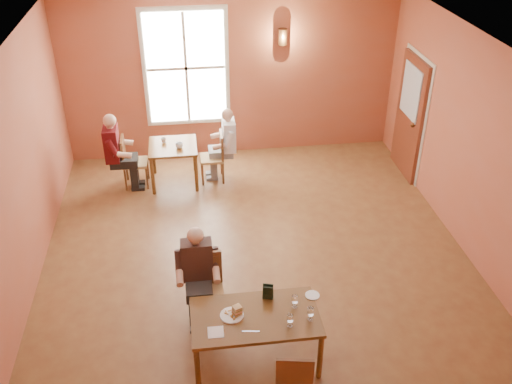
{
  "coord_description": "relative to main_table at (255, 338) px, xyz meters",
  "views": [
    {
      "loc": [
        -0.88,
        -6.29,
        5.04
      ],
      "look_at": [
        0.0,
        0.2,
        1.05
      ],
      "focal_mm": 40.0,
      "sensor_mm": 36.0,
      "label": 1
    }
  ],
  "objects": [
    {
      "name": "ground",
      "position": [
        0.27,
        1.73,
        -0.33
      ],
      "size": [
        6.0,
        7.0,
        0.01
      ],
      "primitive_type": "cube",
      "color": "brown",
      "rests_on": "ground"
    },
    {
      "name": "wall_back",
      "position": [
        0.27,
        5.23,
        1.17
      ],
      "size": [
        6.0,
        0.04,
        3.0
      ],
      "primitive_type": "cube",
      "color": "brown",
      "rests_on": "ground"
    },
    {
      "name": "wall_left",
      "position": [
        -2.73,
        1.73,
        1.17
      ],
      "size": [
        0.04,
        7.0,
        3.0
      ],
      "primitive_type": "cube",
      "color": "brown",
      "rests_on": "ground"
    },
    {
      "name": "wall_right",
      "position": [
        3.27,
        1.73,
        1.17
      ],
      "size": [
        0.04,
        7.0,
        3.0
      ],
      "primitive_type": "cube",
      "color": "brown",
      "rests_on": "ground"
    },
    {
      "name": "ceiling",
      "position": [
        0.27,
        1.73,
        2.67
      ],
      "size": [
        6.0,
        7.0,
        0.04
      ],
      "primitive_type": "cube",
      "color": "white",
      "rests_on": "wall_back"
    },
    {
      "name": "window",
      "position": [
        -0.53,
        5.18,
        1.37
      ],
      "size": [
        1.36,
        0.1,
        1.96
      ],
      "primitive_type": "cube",
      "color": "white",
      "rests_on": "wall_back"
    },
    {
      "name": "door",
      "position": [
        3.21,
        4.03,
        0.72
      ],
      "size": [
        0.12,
        1.04,
        2.1
      ],
      "primitive_type": "cube",
      "color": "maroon",
      "rests_on": "ground"
    },
    {
      "name": "wall_sconce",
      "position": [
        1.17,
        5.13,
        1.87
      ],
      "size": [
        0.16,
        0.16,
        0.28
      ],
      "primitive_type": "cylinder",
      "color": "brown",
      "rests_on": "wall_back"
    },
    {
      "name": "main_table",
      "position": [
        0.0,
        0.0,
        0.0
      ],
      "size": [
        1.4,
        0.79,
        0.66
      ],
      "primitive_type": null,
      "color": "brown",
      "rests_on": "ground"
    },
    {
      "name": "chair_diner_main",
      "position": [
        -0.5,
        0.65,
        0.14
      ],
      "size": [
        0.42,
        0.42,
        0.94
      ],
      "primitive_type": null,
      "rotation": [
        0.0,
        0.0,
        3.14
      ],
      "color": "brown",
      "rests_on": "ground"
    },
    {
      "name": "diner_main",
      "position": [
        -0.5,
        0.62,
        0.28
      ],
      "size": [
        0.49,
        0.49,
        1.22
      ],
      "primitive_type": null,
      "rotation": [
        0.0,
        0.0,
        3.14
      ],
      "color": "black",
      "rests_on": "ground"
    },
    {
      "name": "chair_empty",
      "position": [
        0.31,
        -0.67,
        0.09
      ],
      "size": [
        0.43,
        0.43,
        0.84
      ],
      "primitive_type": null,
      "rotation": [
        0.0,
        0.0,
        -0.18
      ],
      "color": "#502E12",
      "rests_on": "ground"
    },
    {
      "name": "plate_food",
      "position": [
        -0.25,
        0.03,
        0.35
      ],
      "size": [
        0.28,
        0.28,
        0.03
      ],
      "primitive_type": "cylinder",
      "rotation": [
        0.0,
        0.0,
        0.08
      ],
      "color": "silver",
      "rests_on": "main_table"
    },
    {
      "name": "sandwich",
      "position": [
        -0.19,
        0.04,
        0.38
      ],
      "size": [
        0.12,
        0.11,
        0.11
      ],
      "primitive_type": "cube",
      "rotation": [
        0.0,
        0.0,
        0.42
      ],
      "color": "#B1814D",
      "rests_on": "main_table"
    },
    {
      "name": "goblet_a",
      "position": [
        0.45,
        0.08,
        0.42
      ],
      "size": [
        0.07,
        0.07,
        0.17
      ],
      "primitive_type": null,
      "rotation": [
        0.0,
        0.0,
        -0.05
      ],
      "color": "white",
      "rests_on": "main_table"
    },
    {
      "name": "goblet_b",
      "position": [
        0.58,
        -0.14,
        0.42
      ],
      "size": [
        0.09,
        0.09,
        0.19
      ],
      "primitive_type": null,
      "rotation": [
        0.0,
        0.0,
        0.33
      ],
      "color": "white",
      "rests_on": "main_table"
    },
    {
      "name": "goblet_c",
      "position": [
        0.35,
        -0.2,
        0.41
      ],
      "size": [
        0.09,
        0.09,
        0.17
      ],
      "primitive_type": null,
      "rotation": [
        0.0,
        0.0,
        -0.42
      ],
      "color": "silver",
      "rests_on": "main_table"
    },
    {
      "name": "menu_stand",
      "position": [
        0.18,
        0.25,
        0.43
      ],
      "size": [
        0.13,
        0.09,
        0.19
      ],
      "primitive_type": "cube",
      "rotation": [
        0.0,
        0.0,
        -0.28
      ],
      "color": "black",
      "rests_on": "main_table"
    },
    {
      "name": "knife",
      "position": [
        -0.08,
        -0.23,
        0.33
      ],
      "size": [
        0.19,
        0.04,
        0.0
      ],
      "primitive_type": "cube",
      "rotation": [
        0.0,
        0.0,
        -0.14
      ],
      "color": "silver",
      "rests_on": "main_table"
    },
    {
      "name": "napkin",
      "position": [
        -0.45,
        -0.19,
        0.33
      ],
      "size": [
        0.17,
        0.17,
        0.01
      ],
      "primitive_type": "cube",
      "rotation": [
        0.0,
        0.0,
        -0.02
      ],
      "color": "white",
      "rests_on": "main_table"
    },
    {
      "name": "side_plate",
      "position": [
        0.69,
        0.23,
        0.34
      ],
      "size": [
        0.18,
        0.18,
        0.01
      ],
      "primitive_type": "cylinder",
      "rotation": [
        0.0,
        0.0,
        0.1
      ],
      "color": "silver",
      "rests_on": "main_table"
    },
    {
      "name": "second_table",
      "position": [
        -0.85,
        4.18,
        0.02
      ],
      "size": [
        0.8,
        0.8,
        0.71
      ],
      "primitive_type": null,
      "color": "brown",
      "rests_on": "ground"
    },
    {
      "name": "chair_diner_white",
      "position": [
        -0.2,
        4.18,
        0.11
      ],
      "size": [
        0.39,
        0.39,
        0.88
      ],
      "primitive_type": null,
      "rotation": [
        0.0,
        0.0,
        1.57
      ],
      "color": "brown",
      "rests_on": "ground"
    },
    {
      "name": "diner_white",
      "position": [
        -0.17,
        4.18,
        0.29
      ],
      "size": [
        0.49,
        0.49,
        1.24
      ],
      "primitive_type": null,
      "rotation": [
        0.0,
        0.0,
        1.57
      ],
      "color": "white",
      "rests_on": "ground"
    },
    {
      "name": "chair_diner_maroon",
      "position": [
        -1.5,
        4.18,
        0.12
      ],
      "size": [
        0.4,
        0.4,
        0.89
      ],
      "primitive_type": null,
      "rotation": [
        0.0,
        0.0,
        -1.57
      ],
      "color": "#5F3315",
      "rests_on": "ground"
    },
    {
      "name": "diner_maroon",
      "position": [
        -1.53,
        4.18,
        0.33
      ],
      "size": [
        0.53,
        0.53,
        1.33
      ],
      "primitive_type": null,
      "rotation": [
        0.0,
        0.0,
        -1.57
      ],
      "color": "maroon",
      "rests_on": "ground"
    },
    {
      "name": "cup_a",
      "position": [
        -0.73,
        4.07,
        0.43
      ],
      "size": [
        0.16,
        0.16,
        0.1
      ],
      "primitive_type": "imported",
      "rotation": [
        0.0,
        0.0,
        -0.42
      ],
      "color": "silver",
      "rests_on": "second_table"
    },
    {
      "name": "cup_b",
      "position": [
        -0.99,
        4.31,
        0.42
      ],
      "size": [
        0.1,
        0.1,
        0.08
      ],
      "primitive_type": "imported",
      "rotation": [
        0.0,
        0.0,
        -0.08
      ],
      "color": "white",
      "rests_on": "second_table"
    }
  ]
}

